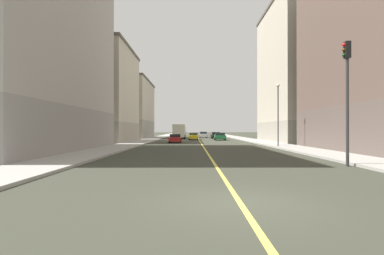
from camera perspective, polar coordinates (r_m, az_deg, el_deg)
The scene contains 17 objects.
ground_plane at distance 8.50m, azimuth 9.05°, elevation -13.77°, with size 400.00×400.00×0.00m, color #35372B.
sidewalk_left at distance 58.14m, azimuth 10.47°, elevation -2.21°, with size 3.51×168.00×0.15m, color #9E9B93.
sidewalk_right at distance 57.74m, azimuth -7.75°, elevation -2.22°, with size 3.51×168.00×0.15m, color #9E9B93.
lane_center_stripe at distance 57.21m, azimuth 1.39°, elevation -2.31°, with size 0.16×154.00×0.01m, color #E5D14C.
building_left_mid at distance 51.72m, azimuth 20.37°, elevation 9.52°, with size 11.23×18.37×21.61m.
building_right_corner at distance 31.85m, azimuth -29.56°, elevation 16.63°, with size 11.23×22.20×22.48m.
building_right_midblock at distance 50.32m, azimuth -17.46°, elevation 5.85°, with size 11.23×15.66×14.76m.
building_right_distant at distance 70.20m, azimuth -12.34°, elevation 3.35°, with size 11.23×19.21×12.95m.
traffic_light_left_near at distance 18.36m, azimuth 27.12°, elevation 6.87°, with size 0.40×0.32×6.67m.
street_lamp_left_near at distance 34.19m, azimuth 15.91°, elevation 3.52°, with size 0.36×0.36×6.75m.
car_red at distance 45.43m, azimuth -3.05°, elevation -2.04°, with size 1.82×4.14×1.27m.
car_yellow at distance 57.87m, azimuth 0.38°, elevation -1.67°, with size 1.78×4.34×1.30m.
car_black at distance 65.13m, azimuth 4.57°, elevation -1.49°, with size 1.96×4.29×1.40m.
car_white at distance 72.68m, azimuth 2.24°, elevation -1.37°, with size 1.89×4.52×1.41m.
car_green at distance 55.72m, azimuth 5.34°, elevation -1.68°, with size 2.00×4.27×1.34m.
car_orange at distance 65.01m, azimuth -2.47°, elevation -1.53°, with size 1.84×4.16×1.30m.
box_truck at distance 61.63m, azimuth -2.30°, elevation -0.69°, with size 2.45×7.36×2.94m.
Camera 1 is at (-1.28, -8.17, 1.97)m, focal length 28.50 mm.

